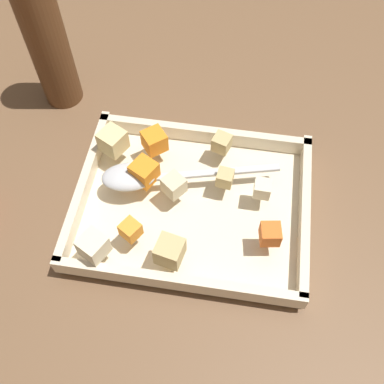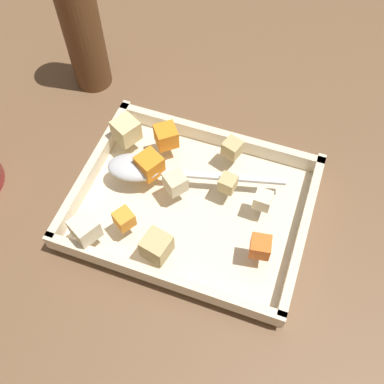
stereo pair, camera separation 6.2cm
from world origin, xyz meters
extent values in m
plane|color=brown|center=(0.00, 0.00, 0.00)|extent=(4.00, 4.00, 0.00)
cube|color=beige|center=(0.01, 0.00, 0.01)|extent=(0.32, 0.25, 0.01)
cube|color=beige|center=(0.01, -0.13, 0.03)|extent=(0.32, 0.01, 0.03)
cube|color=beige|center=(0.01, 0.12, 0.03)|extent=(0.32, 0.01, 0.03)
cube|color=beige|center=(-0.14, 0.00, 0.03)|extent=(0.01, 0.25, 0.03)
cube|color=beige|center=(0.17, 0.00, 0.03)|extent=(0.01, 0.25, 0.03)
cube|color=orange|center=(-0.05, 0.07, 0.06)|extent=(0.04, 0.04, 0.03)
cube|color=orange|center=(-0.06, 0.01, 0.06)|extent=(0.04, 0.04, 0.03)
cube|color=orange|center=(0.12, -0.05, 0.06)|extent=(0.03, 0.03, 0.03)
cube|color=orange|center=(-0.06, -0.07, 0.05)|extent=(0.03, 0.03, 0.02)
cube|color=tan|center=(0.04, 0.08, 0.05)|extent=(0.03, 0.03, 0.02)
cube|color=tan|center=(0.06, 0.02, 0.05)|extent=(0.02, 0.02, 0.02)
cube|color=tan|center=(0.00, -0.10, 0.06)|extent=(0.04, 0.04, 0.03)
cube|color=beige|center=(-0.10, -0.11, 0.06)|extent=(0.04, 0.04, 0.03)
cube|color=#E0CC89|center=(-0.11, 0.06, 0.06)|extent=(0.05, 0.05, 0.03)
cube|color=beige|center=(-0.01, 0.00, 0.06)|extent=(0.04, 0.04, 0.03)
cube|color=beige|center=(0.11, 0.01, 0.05)|extent=(0.02, 0.02, 0.02)
ellipsoid|color=silver|center=(-0.08, 0.01, 0.05)|extent=(0.08, 0.06, 0.02)
cube|color=silver|center=(0.04, 0.04, 0.04)|extent=(0.17, 0.05, 0.01)
cylinder|color=brown|center=(-0.24, 0.19, 0.12)|extent=(0.06, 0.06, 0.23)
camera|label=1|loc=(0.06, -0.33, 0.58)|focal=42.66mm
camera|label=2|loc=(0.12, -0.31, 0.58)|focal=42.66mm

